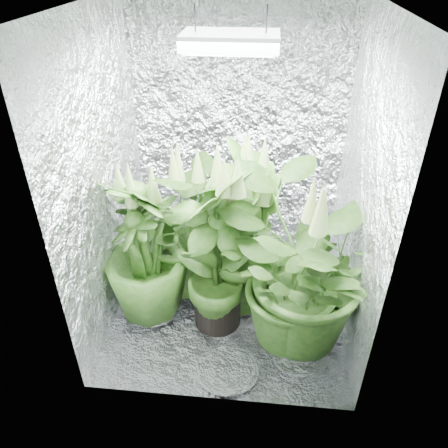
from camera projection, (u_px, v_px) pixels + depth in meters
name	position (u px, v px, depth m)	size (l,w,h in m)	color
ground	(228.00, 304.00, 3.23)	(1.60, 1.60, 0.00)	silver
walls	(229.00, 184.00, 2.69)	(1.62, 1.62, 2.00)	silver
ceiling	(231.00, 4.00, 2.14)	(1.60, 1.60, 0.01)	silver
grow_lamp	(230.00, 41.00, 2.23)	(0.50, 0.30, 0.22)	gray
plant_a	(191.00, 224.00, 3.12)	(1.09, 1.09, 1.16)	black
plant_b	(247.00, 217.00, 3.18)	(0.80, 0.80, 1.21)	black
plant_c	(245.00, 244.00, 2.98)	(0.69, 0.69, 1.13)	black
plant_d	(144.00, 251.00, 2.89)	(0.80, 0.80, 1.16)	black
plant_e	(300.00, 273.00, 2.61)	(1.10, 1.10, 1.23)	black
plant_f	(217.00, 251.00, 2.76)	(0.87, 0.87, 1.31)	black
circulation_fan	(309.00, 244.00, 3.62)	(0.13, 0.29, 0.33)	black
plant_label	(306.00, 312.00, 2.74)	(0.05, 0.01, 0.08)	white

